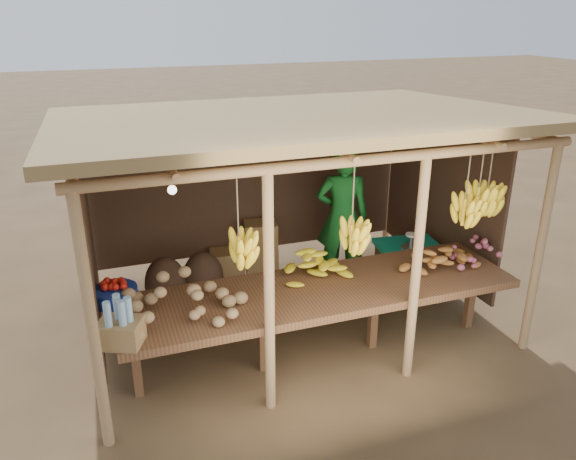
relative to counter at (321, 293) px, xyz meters
name	(u,v)px	position (x,y,z in m)	size (l,w,h in m)	color
ground	(288,313)	(0.00, 0.95, -0.74)	(60.00, 60.00, 0.00)	brown
stall_structure	(296,157)	(0.04, 0.82, 1.16)	(4.70, 3.50, 2.43)	tan
counter	(321,293)	(0.00, 0.00, 0.00)	(3.90, 1.05, 0.80)	brown
potato_heap	(182,296)	(-1.35, -0.06, 0.25)	(1.14, 0.68, 0.37)	#9D7B51
sweet_potato_heap	(431,249)	(1.29, 0.10, 0.24)	(0.91, 0.54, 0.35)	#B46F2E
onion_heap	(477,244)	(1.84, 0.05, 0.24)	(0.72, 0.43, 0.35)	#BE5C71
banana_pile	(314,260)	(0.03, 0.27, 0.24)	(0.60, 0.36, 0.35)	yellow
tomato_basin	(115,293)	(-1.90, 0.38, 0.15)	(0.41, 0.41, 0.22)	navy
bottle_box	(120,326)	(-1.90, -0.36, 0.22)	(0.42, 0.38, 0.42)	olive
vendor	(342,217)	(0.92, 1.50, 0.16)	(0.66, 0.43, 1.80)	#186D26
tarp_crate	(408,269)	(1.53, 0.87, -0.38)	(0.82, 0.73, 0.88)	brown
carton_stack	(250,252)	(-0.12, 2.15, -0.44)	(0.94, 0.39, 0.68)	olive
burlap_sacks	(184,277)	(-1.07, 1.71, -0.44)	(0.96, 0.50, 0.68)	#4B3223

